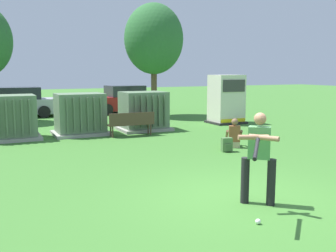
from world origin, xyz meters
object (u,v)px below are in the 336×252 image
object	(u,v)px
transformer_west	(9,118)
generator_enclosure	(226,99)
transformer_mid_east	(144,112)
transformer_mid_west	(80,115)
parked_car_leftmost	(18,103)
parked_car_left_of_center	(123,100)
sports_ball	(258,221)
park_bench	(131,122)
seated_spectator	(234,136)
batter	(259,154)
backpack	(227,145)

from	to	relation	value
transformer_west	generator_enclosure	xyz separation A→B (m)	(9.63, 0.34, 0.35)
transformer_mid_east	generator_enclosure	bearing A→B (deg)	4.24
transformer_mid_west	parked_car_leftmost	world-z (taller)	same
parked_car_left_of_center	transformer_west	bearing A→B (deg)	-134.13
generator_enclosure	sports_ball	xyz separation A→B (m)	(-6.44, -10.61, -1.09)
parked_car_left_of_center	park_bench	bearing A→B (deg)	-106.69
seated_spectator	transformer_mid_east	bearing A→B (deg)	105.82
park_bench	transformer_west	bearing A→B (deg)	163.89
batter	parked_car_leftmost	size ratio (longest dim) A/B	0.41
sports_ball	backpack	size ratio (longest dim) A/B	0.20
transformer_mid_west	sports_ball	bearing A→B (deg)	-86.58
transformer_mid_west	transformer_mid_east	bearing A→B (deg)	0.38
transformer_mid_west	parked_car_left_of_center	bearing A→B (deg)	59.16
transformer_mid_west	batter	bearing A→B (deg)	-82.88
sports_ball	parked_car_leftmost	size ratio (longest dim) A/B	0.02
sports_ball	parked_car_left_of_center	world-z (taller)	parked_car_left_of_center
transformer_mid_west	seated_spectator	xyz separation A→B (m)	(4.02, -4.69, -0.41)
transformer_west	batter	xyz separation A→B (m)	(3.76, -9.51, 0.19)
backpack	parked_car_leftmost	world-z (taller)	parked_car_leftmost
sports_ball	batter	bearing A→B (deg)	52.78
transformer_west	transformer_mid_west	bearing A→B (deg)	-0.03
sports_ball	park_bench	bearing A→B (deg)	83.23
generator_enclosure	sports_ball	size ratio (longest dim) A/B	25.56
backpack	parked_car_leftmost	xyz separation A→B (m)	(-5.13, 12.42, 0.54)
batter	sports_ball	xyz separation A→B (m)	(-0.57, -0.75, -0.93)
batter	sports_ball	distance (m)	1.33
transformer_mid_west	transformer_mid_east	world-z (taller)	same
batter	sports_ball	size ratio (longest dim) A/B	19.33
transformer_mid_west	parked_car_left_of_center	xyz separation A→B (m)	(4.13, 6.91, -0.04)
transformer_west	backpack	world-z (taller)	transformer_west
sports_ball	transformer_mid_east	bearing A→B (deg)	78.62
transformer_mid_east	parked_car_left_of_center	size ratio (longest dim) A/B	0.49
transformer_mid_west	transformer_mid_east	distance (m)	2.68
transformer_mid_east	backpack	xyz separation A→B (m)	(0.69, -5.25, -0.57)
sports_ball	transformer_mid_west	bearing A→B (deg)	93.42
transformer_mid_west	seated_spectator	distance (m)	6.19
seated_spectator	batter	bearing A→B (deg)	-120.41
park_bench	parked_car_left_of_center	bearing A→B (deg)	73.31
transformer_west	generator_enclosure	world-z (taller)	generator_enclosure
transformer_west	generator_enclosure	bearing A→B (deg)	2.02
park_bench	batter	size ratio (longest dim) A/B	1.04
park_bench	sports_ball	xyz separation A→B (m)	(-1.07, -9.04, -0.49)
transformer_west	seated_spectator	distance (m)	8.10
transformer_west	parked_car_leftmost	xyz separation A→B (m)	(0.82, 7.19, -0.04)
transformer_mid_east	batter	xyz separation A→B (m)	(-1.50, -9.53, 0.19)
parked_car_leftmost	seated_spectator	bearing A→B (deg)	-64.06
transformer_west	generator_enclosure	distance (m)	9.64
parked_car_leftmost	parked_car_left_of_center	xyz separation A→B (m)	(5.89, -0.27, 0.00)
transformer_west	park_bench	xyz separation A→B (m)	(4.26, -1.23, -0.25)
backpack	parked_car_leftmost	size ratio (longest dim) A/B	0.10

